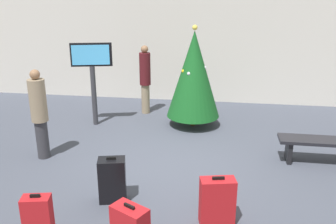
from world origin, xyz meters
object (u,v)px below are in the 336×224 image
Objects in this scene: traveller_0 at (39,112)px; suitcase_4 at (112,180)px; holiday_tree at (194,74)px; waiting_bench at (324,145)px; suitcase_0 at (217,202)px; suitcase_2 at (38,221)px; traveller_1 at (145,78)px; flight_info_kiosk at (92,68)px.

suitcase_4 is at bearing -35.90° from traveller_0.
holiday_tree is 3.71m from suitcase_4.
suitcase_0 reaches higher than waiting_bench.
holiday_tree is 4.95m from suitcase_2.
traveller_1 is at bearing 150.29° from holiday_tree.
flight_info_kiosk is at bearing 130.03° from suitcase_0.
suitcase_0 is at bearing -80.33° from holiday_tree.
suitcase_0 is 0.99× the size of suitcase_4.
suitcase_4 reaches higher than suitcase_0.
holiday_tree reaches higher than suitcase_4.
traveller_1 reaches higher than waiting_bench.
suitcase_0 is at bearing -25.97° from traveller_0.
traveller_1 reaches higher than suitcase_0.
holiday_tree is 3.23× the size of suitcase_4.
traveller_0 is 3.26m from traveller_1.
holiday_tree is 3.50m from traveller_0.
suitcase_2 is at bearing -144.49° from waiting_bench.
traveller_0 is (-2.71, -2.19, -0.32)m from holiday_tree.
traveller_0 is 2.73m from suitcase_2.
traveller_1 is (-1.31, 0.75, -0.29)m from holiday_tree.
flight_info_kiosk reaches higher than suitcase_0.
holiday_tree is 3.27× the size of suitcase_2.
holiday_tree is 1.21× the size of flight_info_kiosk.
flight_info_kiosk is 1.20× the size of waiting_bench.
traveller_1 reaches higher than suitcase_4.
flight_info_kiosk is 1.13× the size of traveller_0.
flight_info_kiosk is at bearing 113.52° from suitcase_4.
waiting_bench is 2.89m from suitcase_0.
flight_info_kiosk is 2.71× the size of suitcase_2.
traveller_1 is at bearing 113.17° from suitcase_0.
holiday_tree is 3.27× the size of suitcase_0.
traveller_1 is 2.46× the size of suitcase_0.
flight_info_kiosk is at bearing -173.08° from holiday_tree.
traveller_0 is at bearing -115.50° from traveller_1.
suitcase_2 is (-4.12, -2.94, -0.02)m from waiting_bench.
suitcase_0 is 1.63m from suitcase_4.
suitcase_2 is at bearing -92.70° from traveller_1.
suitcase_4 is (1.39, -3.19, -1.03)m from flight_info_kiosk.
suitcase_4 is (-1.59, 0.36, 0.00)m from suitcase_0.
flight_info_kiosk is (-2.33, -0.28, 0.14)m from holiday_tree.
suitcase_4 is (-3.50, -1.81, -0.02)m from waiting_bench.
suitcase_4 is at bearing -152.69° from waiting_bench.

